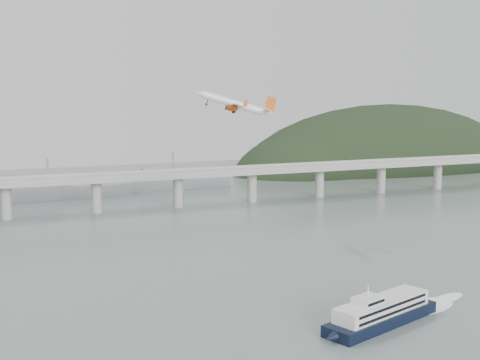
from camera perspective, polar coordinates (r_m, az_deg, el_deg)
name	(u,v)px	position (r m, az deg, el deg)	size (l,w,h in m)	color
ground	(307,312)	(211.59, 5.95, -11.57)	(900.00, 900.00, 0.00)	slate
bridge	(144,181)	(390.14, -8.50, -0.06)	(800.00, 22.00, 23.90)	#969693
headland	(399,186)	(640.72, 13.95, -0.53)	(365.00, 155.00, 156.00)	black
ferry	(382,312)	(203.47, 12.48, -11.41)	(69.93, 29.79, 13.63)	black
airliner	(236,104)	(283.96, -0.38, 6.75)	(35.74, 33.00, 12.79)	white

